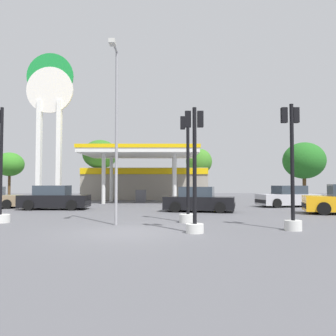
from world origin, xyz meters
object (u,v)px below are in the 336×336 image
Objects in this scene: traffic_signal_1 at (2,195)px; tree_0 at (11,165)px; traffic_signal_2 at (294,181)px; tree_1 at (102,155)px; traffic_signal_0 at (196,182)px; tree_3 at (306,161)px; car_0 at (200,200)px; traffic_signal_3 at (189,195)px; corner_streetlamp at (117,119)px; car_1 at (56,199)px; car_2 at (289,197)px; tree_2 at (200,162)px; station_pole_sign at (51,105)px.

tree_0 reaches higher than traffic_signal_1.
tree_1 reaches higher than traffic_signal_2.
tree_3 is at bearing 61.86° from traffic_signal_0.
traffic_signal_0 reaches higher than car_0.
traffic_signal_1 is at bearing -133.60° from tree_3.
traffic_signal_0 is 30.58m from tree_3.
traffic_signal_3 is (8.21, 0.02, -0.01)m from traffic_signal_1.
corner_streetlamp is at bearing -58.30° from tree_0.
tree_3 is (14.45, 23.77, 2.99)m from traffic_signal_3.
traffic_signal_0 reaches higher than car_1.
car_0 is at bearing -126.64° from tree_3.
car_2 is (16.03, 2.43, -0.01)m from car_1.
traffic_signal_2 is at bearing -87.83° from tree_2.
tree_0 is at bearing 121.72° from car_1.
tree_0 is 34.06m from tree_3.
car_2 is at bearing -115.60° from tree_3.
car_0 is at bearing 31.80° from traffic_signal_1.
car_1 is 7.46m from traffic_signal_1.
traffic_signal_0 is at bearing -170.11° from traffic_signal_2.
traffic_signal_0 is at bearing -20.48° from traffic_signal_1.
car_0 is 0.84× the size of tree_0.
tree_3 is (10.74, 26.25, 2.41)m from traffic_signal_2.
traffic_signal_1 reaches higher than traffic_signal_0.
car_2 is (19.67, -7.01, -8.25)m from station_pole_sign.
tree_1 is at bearing 102.46° from corner_streetlamp.
tree_2 reaches higher than traffic_signal_0.
car_2 is 0.94× the size of traffic_signal_3.
traffic_signal_2 is 29.29m from tree_1.
tree_3 is at bearing -0.44° from tree_1.
traffic_signal_1 is at bearing -148.20° from car_0.
station_pole_sign reaches higher than tree_0.
tree_1 is at bearing 64.65° from station_pole_sign.
tree_1 reaches higher than car_0.
tree_2 is at bearing 92.17° from traffic_signal_2.
car_2 is at bearing 45.42° from corner_streetlamp.
tree_0 is (-23.26, 28.19, 2.08)m from traffic_signal_2.
traffic_signal_3 is 0.91× the size of tree_0.
car_0 is 0.71× the size of tree_3.
tree_0 is at bearing 176.74° from tree_3.
traffic_signal_1 is (-8.28, 3.09, -0.55)m from traffic_signal_0.
traffic_signal_3 is (11.89, -16.87, -7.73)m from station_pole_sign.
traffic_signal_3 reaches higher than traffic_signal_2.
tree_0 is at bearing 149.87° from car_2.
tree_2 reaches higher than traffic_signal_3.
traffic_signal_0 is 0.87× the size of traffic_signal_1.
car_0 is at bearing -62.42° from tree_1.
tree_2 is (14.58, 7.58, -4.84)m from station_pole_sign.
station_pole_sign is 2.11× the size of tree_1.
tree_2 is at bearing 57.28° from car_1.
car_2 is at bearing -70.77° from tree_2.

